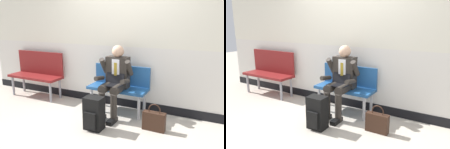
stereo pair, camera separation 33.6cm
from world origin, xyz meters
TOP-DOWN VIEW (x-y plane):
  - ground_plane at (0.00, 0.00)m, footprint 18.00×18.00m
  - station_wall at (0.00, 0.71)m, footprint 6.78×0.14m
  - bench_with_person at (0.03, 0.43)m, footprint 1.07×0.42m
  - bench_empty at (-1.94, 0.44)m, footprint 1.23×0.42m
  - person_seated at (0.03, 0.24)m, footprint 0.57×0.70m
  - backpack at (-0.02, -0.40)m, footprint 0.28×0.25m
  - handbag at (0.82, -0.04)m, footprint 0.34×0.11m

SIDE VIEW (x-z plane):
  - ground_plane at x=0.00m, z-range 0.00..0.00m
  - handbag at x=0.82m, z-range -0.06..0.37m
  - backpack at x=-0.02m, z-range 0.00..0.51m
  - bench_with_person at x=0.03m, z-range 0.08..0.92m
  - bench_empty at x=-1.94m, z-range 0.07..1.04m
  - person_seated at x=0.03m, z-range 0.04..1.26m
  - station_wall at x=0.00m, z-range -0.01..3.12m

